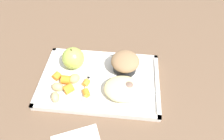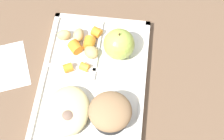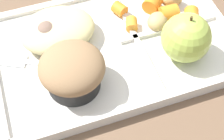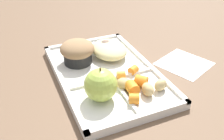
% 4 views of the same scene
% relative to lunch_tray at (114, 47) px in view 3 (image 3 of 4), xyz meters
% --- Properties ---
extents(ground, '(6.00, 6.00, 0.00)m').
position_rel_lunch_tray_xyz_m(ground, '(0.00, 0.00, -0.01)').
color(ground, brown).
extents(lunch_tray, '(0.37, 0.23, 0.02)m').
position_rel_lunch_tray_xyz_m(lunch_tray, '(0.00, 0.00, 0.00)').
color(lunch_tray, silver).
rests_on(lunch_tray, ground).
extents(green_apple, '(0.07, 0.07, 0.08)m').
position_rel_lunch_tray_xyz_m(green_apple, '(-0.09, 0.05, 0.04)').
color(green_apple, '#A8C14C').
rests_on(green_apple, lunch_tray).
extents(bran_muffin, '(0.09, 0.09, 0.06)m').
position_rel_lunch_tray_xyz_m(bran_muffin, '(0.08, 0.05, 0.04)').
color(bran_muffin, black).
rests_on(bran_muffin, lunch_tray).
extents(carrot_slice_tilted, '(0.02, 0.03, 0.02)m').
position_rel_lunch_tray_xyz_m(carrot_slice_tilted, '(-0.04, -0.02, 0.02)').
color(carrot_slice_tilted, orange).
rests_on(carrot_slice_tilted, lunch_tray).
extents(carrot_slice_center, '(0.04, 0.04, 0.03)m').
position_rel_lunch_tray_xyz_m(carrot_slice_center, '(-0.08, -0.05, 0.02)').
color(carrot_slice_center, orange).
rests_on(carrot_slice_center, lunch_tray).
extents(carrot_slice_back, '(0.03, 0.03, 0.02)m').
position_rel_lunch_tray_xyz_m(carrot_slice_back, '(-0.13, -0.01, 0.02)').
color(carrot_slice_back, orange).
rests_on(carrot_slice_back, lunch_tray).
extents(carrot_slice_near_corner, '(0.03, 0.03, 0.02)m').
position_rel_lunch_tray_xyz_m(carrot_slice_near_corner, '(-0.03, -0.06, 0.02)').
color(carrot_slice_near_corner, orange).
rests_on(carrot_slice_near_corner, lunch_tray).
extents(carrot_slice_edge, '(0.03, 0.03, 0.03)m').
position_rel_lunch_tray_xyz_m(carrot_slice_edge, '(-0.10, -0.02, 0.02)').
color(carrot_slice_edge, orange).
rests_on(carrot_slice_edge, lunch_tray).
extents(potato_chunk_browned, '(0.05, 0.05, 0.02)m').
position_rel_lunch_tray_xyz_m(potato_chunk_browned, '(-0.08, -0.01, 0.02)').
color(potato_chunk_browned, tan).
rests_on(potato_chunk_browned, lunch_tray).
extents(egg_noodle_pile, '(0.11, 0.09, 0.04)m').
position_rel_lunch_tray_xyz_m(egg_noodle_pile, '(0.08, -0.04, 0.03)').
color(egg_noodle_pile, beige).
rests_on(egg_noodle_pile, lunch_tray).
extents(meatball_center, '(0.03, 0.03, 0.03)m').
position_rel_lunch_tray_xyz_m(meatball_center, '(0.10, -0.02, 0.02)').
color(meatball_center, '#755B4C').
rests_on(meatball_center, lunch_tray).
extents(meatball_back, '(0.04, 0.04, 0.04)m').
position_rel_lunch_tray_xyz_m(meatball_back, '(0.09, -0.04, 0.03)').
color(meatball_back, '#755B4C').
rests_on(meatball_back, lunch_tray).
extents(plastic_fork, '(0.14, 0.08, 0.00)m').
position_rel_lunch_tray_xyz_m(plastic_fork, '(0.13, -0.01, 0.01)').
color(plastic_fork, white).
rests_on(plastic_fork, lunch_tray).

